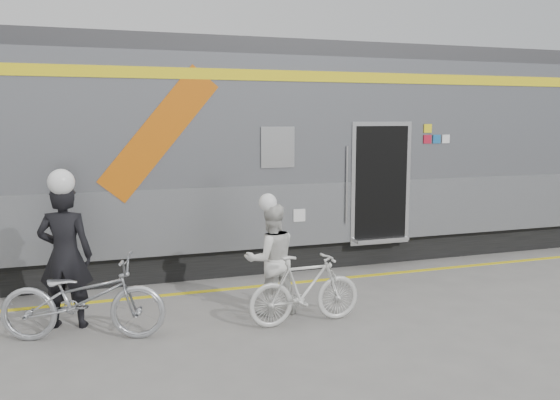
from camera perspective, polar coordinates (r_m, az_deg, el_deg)
name	(u,v)px	position (r m, az deg, el deg)	size (l,w,h in m)	color
ground	(264,336)	(7.73, -1.59, -12.95)	(90.00, 90.00, 0.00)	slate
train	(243,154)	(11.52, -3.56, 4.46)	(24.00, 3.17, 4.10)	black
safety_strip	(224,289)	(9.69, -5.45, -8.57)	(24.00, 0.12, 0.01)	yellow
man	(65,256)	(8.27, -19.97, -5.06)	(0.70, 0.46, 1.93)	black
bicycle_left	(83,298)	(7.84, -18.40, -8.95)	(0.70, 2.02, 1.06)	#AAACB2
woman	(271,259)	(8.34, -0.88, -5.71)	(0.76, 0.59, 1.57)	silver
bicycle_right	(305,289)	(8.02, 2.43, -8.57)	(0.45, 1.58, 0.95)	beige
helmet_man	(61,170)	(8.10, -20.35, 2.76)	(0.33, 0.33, 0.33)	white
helmet_woman	(271,195)	(8.17, -0.89, 0.51)	(0.25, 0.25, 0.25)	white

